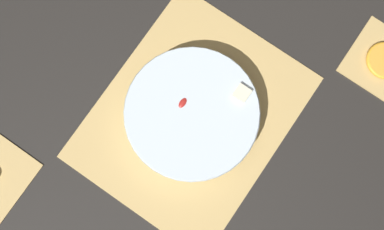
% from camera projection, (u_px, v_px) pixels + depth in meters
% --- Properties ---
extents(ground_plane, '(6.00, 6.00, 0.00)m').
position_uv_depth(ground_plane, '(192.00, 117.00, 0.93)').
color(ground_plane, black).
extents(bamboo_mat_center, '(0.45, 0.36, 0.01)m').
position_uv_depth(bamboo_mat_center, '(192.00, 117.00, 0.93)').
color(bamboo_mat_center, tan).
rests_on(bamboo_mat_center, ground_plane).
extents(coaster_mat_near_right, '(0.15, 0.15, 0.01)m').
position_uv_depth(coaster_mat_near_right, '(384.00, 61.00, 0.95)').
color(coaster_mat_near_right, tan).
rests_on(coaster_mat_near_right, ground_plane).
extents(fruit_salad_bowl, '(0.27, 0.27, 0.07)m').
position_uv_depth(fruit_salad_bowl, '(192.00, 114.00, 0.89)').
color(fruit_salad_bowl, silver).
rests_on(fruit_salad_bowl, bamboo_mat_center).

